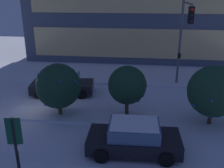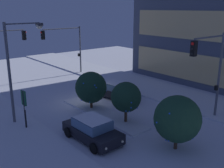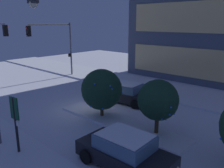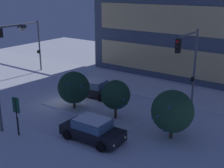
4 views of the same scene
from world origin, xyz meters
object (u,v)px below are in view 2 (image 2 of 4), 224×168
at_px(parking_info_sign, 24,105).
at_px(traffic_light_corner_far_left, 66,42).
at_px(decorated_tree_median, 126,97).
at_px(decorated_tree_right_of_median, 177,119).
at_px(car_near, 92,130).
at_px(decorated_tree_left_of_median, 91,87).
at_px(traffic_light_corner_far_right, 210,64).
at_px(street_lamp_arched, 19,58).
at_px(car_far, 116,91).

bearing_deg(parking_info_sign, traffic_light_corner_far_left, 40.60).
distance_m(decorated_tree_median, decorated_tree_right_of_median, 4.67).
bearing_deg(decorated_tree_median, car_near, -80.80).
height_order(decorated_tree_median, decorated_tree_left_of_median, decorated_tree_left_of_median).
relative_size(traffic_light_corner_far_right, parking_info_sign, 2.30).
bearing_deg(traffic_light_corner_far_left, decorated_tree_median, 75.06).
distance_m(street_lamp_arched, decorated_tree_left_of_median, 6.12).
bearing_deg(decorated_tree_left_of_median, parking_info_sign, -87.64).
bearing_deg(traffic_light_corner_far_left, decorated_tree_left_of_median, 68.96).
relative_size(traffic_light_corner_far_left, decorated_tree_right_of_median, 1.79).
height_order(traffic_light_corner_far_right, decorated_tree_left_of_median, traffic_light_corner_far_right).
bearing_deg(parking_info_sign, car_near, -66.45).
relative_size(car_near, traffic_light_corner_far_right, 0.67).
bearing_deg(traffic_light_corner_far_right, decorated_tree_median, -36.97).
xyz_separation_m(decorated_tree_median, decorated_tree_right_of_median, (4.66, -0.19, -0.08)).
bearing_deg(traffic_light_corner_far_left, traffic_light_corner_far_right, 91.93).
relative_size(traffic_light_corner_far_left, street_lamp_arched, 0.82).
relative_size(traffic_light_corner_far_right, decorated_tree_right_of_median, 1.94).
height_order(traffic_light_corner_far_right, decorated_tree_right_of_median, traffic_light_corner_far_right).
height_order(car_near, car_far, same).
relative_size(traffic_light_corner_far_right, street_lamp_arched, 0.89).
bearing_deg(traffic_light_corner_far_right, street_lamp_arched, -40.49).
relative_size(parking_info_sign, decorated_tree_median, 0.90).
bearing_deg(decorated_tree_right_of_median, decorated_tree_median, 177.63).
distance_m(traffic_light_corner_far_right, street_lamp_arched, 13.49).
bearing_deg(decorated_tree_left_of_median, decorated_tree_median, 4.23).
relative_size(car_far, traffic_light_corner_far_right, 0.71).
bearing_deg(car_far, decorated_tree_right_of_median, 153.65).
bearing_deg(decorated_tree_right_of_median, street_lamp_arched, -151.56).
relative_size(car_far, parking_info_sign, 1.64).
bearing_deg(decorated_tree_median, traffic_light_corner_far_right, 53.03).
height_order(traffic_light_corner_far_right, parking_info_sign, traffic_light_corner_far_right).
xyz_separation_m(car_far, decorated_tree_left_of_median, (0.91, -3.47, 1.19)).
bearing_deg(car_near, decorated_tree_right_of_median, 36.36).
xyz_separation_m(street_lamp_arched, decorated_tree_median, (5.20, 5.54, -2.76)).
relative_size(street_lamp_arched, decorated_tree_right_of_median, 2.18).
relative_size(street_lamp_arched, decorated_tree_left_of_median, 2.28).
xyz_separation_m(traffic_light_corner_far_right, decorated_tree_median, (-3.55, -4.72, -2.38)).
relative_size(traffic_light_corner_far_left, parking_info_sign, 2.12).
bearing_deg(car_far, traffic_light_corner_far_right, -176.41).
relative_size(parking_info_sign, decorated_tree_right_of_median, 0.84).
relative_size(car_near, street_lamp_arched, 0.60).
bearing_deg(parking_info_sign, car_far, -1.21).
distance_m(car_far, decorated_tree_right_of_median, 10.16).
height_order(traffic_light_corner_far_left, parking_info_sign, traffic_light_corner_far_left).
distance_m(car_near, decorated_tree_median, 3.69).
distance_m(traffic_light_corner_far_right, parking_info_sign, 13.24).
distance_m(street_lamp_arched, parking_info_sign, 3.38).
xyz_separation_m(car_near, decorated_tree_right_of_median, (4.11, 3.21, 1.23)).
distance_m(car_near, street_lamp_arched, 7.37).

